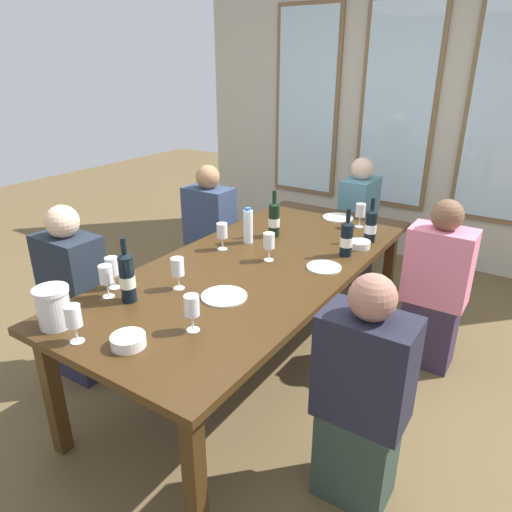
{
  "coord_description": "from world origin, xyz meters",
  "views": [
    {
      "loc": [
        1.39,
        -2.16,
        1.85
      ],
      "look_at": [
        0.0,
        -0.03,
        0.79
      ],
      "focal_mm": 32.8,
      "sensor_mm": 36.0,
      "label": 1
    }
  ],
  "objects_px": {
    "white_plate_2": "(224,296)",
    "seated_person_3": "(435,290)",
    "wine_bottle_3": "(127,277)",
    "tasting_bowl_0": "(359,244)",
    "white_plate_1": "(338,218)",
    "seated_person_4": "(357,224)",
    "seated_person_1": "(362,400)",
    "wine_glass_2": "(112,268)",
    "dining_table": "(259,271)",
    "wine_bottle_1": "(274,219)",
    "wine_glass_6": "(222,232)",
    "white_plate_0": "(324,267)",
    "tasting_bowl_1": "(128,341)",
    "wine_glass_0": "(360,211)",
    "water_bottle": "(248,226)",
    "wine_glass_4": "(192,307)",
    "wine_glass_5": "(178,268)",
    "metal_pitcher": "(53,307)",
    "wine_bottle_2": "(347,238)",
    "seated_person_2": "(210,236)",
    "wine_glass_7": "(106,276)",
    "seated_person_0": "(75,298)",
    "wine_glass_1": "(73,318)",
    "wine_glass_3": "(269,242)",
    "wine_bottle_0": "(371,225)"
  },
  "relations": [
    {
      "from": "wine_bottle_1",
      "to": "wine_glass_2",
      "type": "bearing_deg",
      "value": -104.36
    },
    {
      "from": "white_plate_0",
      "to": "tasting_bowl_1",
      "type": "distance_m",
      "value": 1.23
    },
    {
      "from": "wine_bottle_3",
      "to": "seated_person_3",
      "type": "relative_size",
      "value": 0.3
    },
    {
      "from": "wine_bottle_1",
      "to": "seated_person_1",
      "type": "height_order",
      "value": "seated_person_1"
    },
    {
      "from": "wine_glass_6",
      "to": "seated_person_3",
      "type": "height_order",
      "value": "seated_person_3"
    },
    {
      "from": "wine_bottle_1",
      "to": "tasting_bowl_0",
      "type": "relative_size",
      "value": 2.27
    },
    {
      "from": "wine_bottle_1",
      "to": "wine_glass_6",
      "type": "relative_size",
      "value": 1.84
    },
    {
      "from": "water_bottle",
      "to": "white_plate_2",
      "type": "bearing_deg",
      "value": -64.85
    },
    {
      "from": "tasting_bowl_1",
      "to": "wine_glass_4",
      "type": "bearing_deg",
      "value": 58.87
    },
    {
      "from": "white_plate_0",
      "to": "wine_glass_3",
      "type": "distance_m",
      "value": 0.36
    },
    {
      "from": "tasting_bowl_1",
      "to": "dining_table",
      "type": "bearing_deg",
      "value": 91.37
    },
    {
      "from": "dining_table",
      "to": "wine_bottle_3",
      "type": "bearing_deg",
      "value": -109.94
    },
    {
      "from": "seated_person_4",
      "to": "white_plate_1",
      "type": "bearing_deg",
      "value": -85.22
    },
    {
      "from": "wine_glass_5",
      "to": "wine_glass_7",
      "type": "distance_m",
      "value": 0.36
    },
    {
      "from": "white_plate_1",
      "to": "seated_person_4",
      "type": "relative_size",
      "value": 0.21
    },
    {
      "from": "wine_bottle_3",
      "to": "white_plate_2",
      "type": "bearing_deg",
      "value": 37.89
    },
    {
      "from": "wine_bottle_2",
      "to": "dining_table",
      "type": "bearing_deg",
      "value": -135.51
    },
    {
      "from": "seated_person_1",
      "to": "seated_person_3",
      "type": "bearing_deg",
      "value": 90.0
    },
    {
      "from": "metal_pitcher",
      "to": "wine_glass_6",
      "type": "xyz_separation_m",
      "value": [
        0.07,
        1.16,
        0.02
      ]
    },
    {
      "from": "wine_glass_3",
      "to": "tasting_bowl_0",
      "type": "bearing_deg",
      "value": 52.87
    },
    {
      "from": "wine_glass_0",
      "to": "wine_glass_2",
      "type": "bearing_deg",
      "value": -113.45
    },
    {
      "from": "wine_glass_1",
      "to": "wine_glass_7",
      "type": "bearing_deg",
      "value": 121.32
    },
    {
      "from": "white_plate_1",
      "to": "wine_glass_2",
      "type": "distance_m",
      "value": 1.83
    },
    {
      "from": "wine_glass_0",
      "to": "water_bottle",
      "type": "bearing_deg",
      "value": -125.43
    },
    {
      "from": "tasting_bowl_1",
      "to": "seated_person_3",
      "type": "xyz_separation_m",
      "value": [
        0.87,
        1.7,
        -0.24
      ]
    },
    {
      "from": "water_bottle",
      "to": "wine_bottle_1",
      "type": "bearing_deg",
      "value": 68.76
    },
    {
      "from": "wine_glass_5",
      "to": "seated_person_3",
      "type": "xyz_separation_m",
      "value": [
        1.06,
        1.18,
        -0.34
      ]
    },
    {
      "from": "white_plate_2",
      "to": "seated_person_4",
      "type": "bearing_deg",
      "value": 92.66
    },
    {
      "from": "wine_bottle_0",
      "to": "wine_glass_6",
      "type": "relative_size",
      "value": 1.72
    },
    {
      "from": "white_plate_1",
      "to": "seated_person_0",
      "type": "height_order",
      "value": "seated_person_0"
    },
    {
      "from": "wine_glass_0",
      "to": "dining_table",
      "type": "bearing_deg",
      "value": -105.52
    },
    {
      "from": "white_plate_0",
      "to": "metal_pitcher",
      "type": "relative_size",
      "value": 1.06
    },
    {
      "from": "seated_person_3",
      "to": "seated_person_1",
      "type": "bearing_deg",
      "value": -90.0
    },
    {
      "from": "wine_glass_4",
      "to": "wine_glass_5",
      "type": "height_order",
      "value": "same"
    },
    {
      "from": "wine_bottle_3",
      "to": "tasting_bowl_0",
      "type": "bearing_deg",
      "value": 62.38
    },
    {
      "from": "white_plate_2",
      "to": "wine_bottle_3",
      "type": "bearing_deg",
      "value": -142.11
    },
    {
      "from": "wine_bottle_2",
      "to": "wine_glass_6",
      "type": "bearing_deg",
      "value": -154.27
    },
    {
      "from": "white_plate_0",
      "to": "wine_bottle_2",
      "type": "xyz_separation_m",
      "value": [
        0.03,
        0.25,
        0.11
      ]
    },
    {
      "from": "wine_glass_5",
      "to": "wine_bottle_3",
      "type": "bearing_deg",
      "value": -115.84
    },
    {
      "from": "white_plate_2",
      "to": "wine_bottle_3",
      "type": "distance_m",
      "value": 0.49
    },
    {
      "from": "wine_bottle_1",
      "to": "wine_glass_6",
      "type": "height_order",
      "value": "wine_bottle_1"
    },
    {
      "from": "wine_bottle_0",
      "to": "wine_glass_4",
      "type": "xyz_separation_m",
      "value": [
        -0.26,
        -1.5,
        0.0
      ]
    },
    {
      "from": "seated_person_1",
      "to": "seated_person_3",
      "type": "height_order",
      "value": "same"
    },
    {
      "from": "white_plate_2",
      "to": "seated_person_3",
      "type": "relative_size",
      "value": 0.21
    },
    {
      "from": "tasting_bowl_1",
      "to": "wine_glass_5",
      "type": "height_order",
      "value": "wine_glass_5"
    },
    {
      "from": "wine_bottle_1",
      "to": "seated_person_0",
      "type": "bearing_deg",
      "value": -123.85
    },
    {
      "from": "water_bottle",
      "to": "wine_glass_7",
      "type": "distance_m",
      "value": 1.04
    },
    {
      "from": "dining_table",
      "to": "wine_bottle_2",
      "type": "height_order",
      "value": "wine_bottle_2"
    },
    {
      "from": "seated_person_2",
      "to": "dining_table",
      "type": "bearing_deg",
      "value": -35.96
    },
    {
      "from": "wine_glass_4",
      "to": "wine_glass_5",
      "type": "relative_size",
      "value": 1.0
    }
  ]
}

